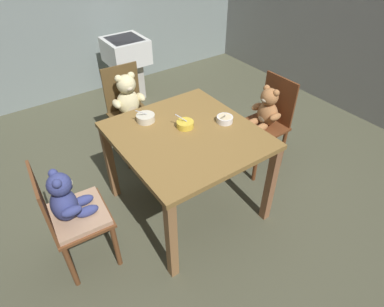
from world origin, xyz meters
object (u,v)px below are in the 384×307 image
(porridge_bowl_yellow_center, at_px, (185,124))
(teddy_chair_near_left, at_px, (129,102))
(sink_basin, at_px, (127,60))
(teddy_chair_far_center, at_px, (266,115))
(porridge_bowl_cream_near_left, at_px, (146,118))
(teddy_chair_near_front, at_px, (69,208))
(porridge_bowl_white_far_center, at_px, (225,119))
(dining_table, at_px, (187,144))

(porridge_bowl_yellow_center, bearing_deg, teddy_chair_near_left, -176.80)
(teddy_chair_near_left, distance_m, sink_basin, 1.21)
(teddy_chair_far_center, distance_m, teddy_chair_near_left, 1.29)
(porridge_bowl_cream_near_left, bearing_deg, porridge_bowl_yellow_center, 39.23)
(teddy_chair_near_front, bearing_deg, porridge_bowl_white_far_center, 2.57)
(porridge_bowl_white_far_center, bearing_deg, teddy_chair_far_center, 100.70)
(sink_basin, bearing_deg, teddy_chair_far_center, 12.21)
(dining_table, xyz_separation_m, porridge_bowl_white_far_center, (0.04, 0.32, 0.12))
(teddy_chair_near_left, bearing_deg, sink_basin, 157.39)
(teddy_chair_near_front, height_order, porridge_bowl_yellow_center, porridge_bowl_yellow_center)
(teddy_chair_near_front, xyz_separation_m, porridge_bowl_cream_near_left, (-0.32, 0.75, 0.24))
(teddy_chair_far_center, relative_size, porridge_bowl_white_far_center, 7.06)
(sink_basin, bearing_deg, teddy_chair_near_front, -34.39)
(teddy_chair_far_center, distance_m, sink_basin, 2.03)
(teddy_chair_far_center, relative_size, teddy_chair_near_left, 0.98)
(dining_table, distance_m, porridge_bowl_cream_near_left, 0.38)
(porridge_bowl_white_far_center, bearing_deg, porridge_bowl_yellow_center, -112.05)
(porridge_bowl_white_far_center, xyz_separation_m, porridge_bowl_yellow_center, (-0.12, -0.28, 0.00))
(teddy_chair_near_left, relative_size, sink_basin, 1.15)
(sink_basin, bearing_deg, dining_table, -13.66)
(porridge_bowl_yellow_center, bearing_deg, dining_table, -27.94)
(teddy_chair_near_front, distance_m, porridge_bowl_yellow_center, 0.98)
(teddy_chair_near_left, height_order, porridge_bowl_white_far_center, teddy_chair_near_left)
(teddy_chair_near_front, bearing_deg, teddy_chair_far_center, 6.65)
(teddy_chair_near_front, distance_m, porridge_bowl_white_far_center, 1.26)
(dining_table, height_order, porridge_bowl_cream_near_left, porridge_bowl_cream_near_left)
(porridge_bowl_yellow_center, bearing_deg, teddy_chair_far_center, 89.91)
(porridge_bowl_white_far_center, bearing_deg, dining_table, -97.63)
(teddy_chair_near_front, xyz_separation_m, porridge_bowl_white_far_center, (0.03, 1.23, 0.23))
(teddy_chair_near_front, xyz_separation_m, porridge_bowl_yellow_center, (-0.08, 0.95, 0.24))
(teddy_chair_near_left, bearing_deg, teddy_chair_far_center, 49.00)
(dining_table, relative_size, teddy_chair_near_front, 1.21)
(dining_table, xyz_separation_m, porridge_bowl_cream_near_left, (-0.31, -0.16, 0.13))
(porridge_bowl_white_far_center, relative_size, sink_basin, 0.16)
(teddy_chair_near_left, xyz_separation_m, porridge_bowl_white_far_center, (1.00, 0.33, 0.21))
(teddy_chair_near_front, height_order, teddy_chair_near_left, teddy_chair_near_left)
(teddy_chair_near_left, height_order, porridge_bowl_yellow_center, teddy_chair_near_left)
(dining_table, height_order, teddy_chair_near_left, teddy_chair_near_left)
(teddy_chair_near_left, distance_m, porridge_bowl_white_far_center, 1.07)
(teddy_chair_near_front, distance_m, porridge_bowl_cream_near_left, 0.85)
(dining_table, relative_size, teddy_chair_far_center, 1.19)
(teddy_chair_near_left, relative_size, porridge_bowl_cream_near_left, 5.88)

